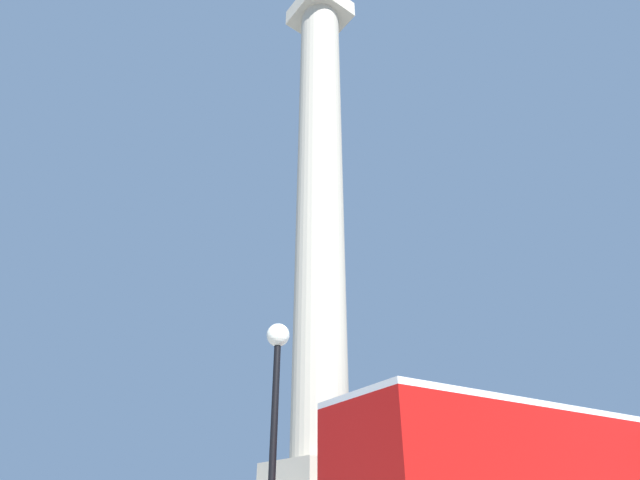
% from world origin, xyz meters
% --- Properties ---
extents(monument_column, '(5.70, 5.70, 24.13)m').
position_xyz_m(monument_column, '(0.00, 0.00, 7.15)').
color(monument_column, '#ADA593').
rests_on(monument_column, ground_plane).
extents(street_lamp, '(0.49, 0.49, 5.90)m').
position_xyz_m(street_lamp, '(-3.56, -3.26, 3.65)').
color(street_lamp, black).
rests_on(street_lamp, ground_plane).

